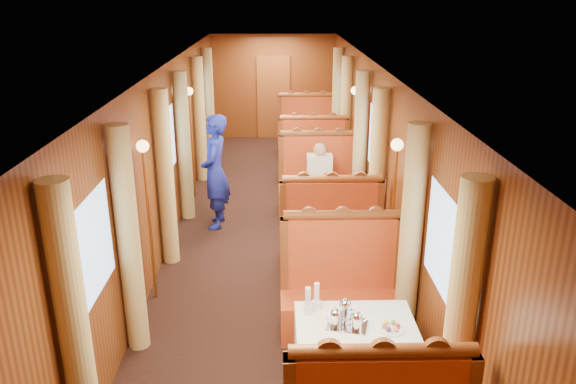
{
  "coord_description": "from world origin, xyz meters",
  "views": [
    {
      "loc": [
        0.07,
        -7.72,
        3.5
      ],
      "look_at": [
        0.21,
        -0.97,
        1.05
      ],
      "focal_mm": 35.0,
      "sensor_mm": 36.0,
      "label": 1
    }
  ],
  "objects_px": {
    "tea_tray": "(347,325)",
    "rose_vase_mid": "(327,177)",
    "table_mid": "(323,212)",
    "teapot_right": "(356,323)",
    "banquette_mid_fwd": "(329,238)",
    "teapot_left": "(335,320)",
    "table_near": "(354,358)",
    "steward": "(215,172)",
    "table_far": "(310,149)",
    "banquette_far_aft": "(307,135)",
    "banquette_near_aft": "(342,295)",
    "banquette_far_fwd": "(313,161)",
    "fruit_plate": "(391,327)",
    "banquette_mid_aft": "(318,186)",
    "passenger": "(320,172)",
    "rose_vase_far": "(310,122)",
    "teapot_back": "(345,311)"
  },
  "relations": [
    {
      "from": "table_mid",
      "to": "banquette_mid_fwd",
      "type": "relative_size",
      "value": 0.78
    },
    {
      "from": "banquette_near_aft",
      "to": "rose_vase_far",
      "type": "relative_size",
      "value": 3.72
    },
    {
      "from": "banquette_mid_fwd",
      "to": "passenger",
      "type": "bearing_deg",
      "value": 90.0
    },
    {
      "from": "banquette_mid_aft",
      "to": "fruit_plate",
      "type": "distance_m",
      "value": 4.65
    },
    {
      "from": "banquette_far_aft",
      "to": "fruit_plate",
      "type": "bearing_deg",
      "value": -87.98
    },
    {
      "from": "banquette_mid_aft",
      "to": "passenger",
      "type": "height_order",
      "value": "banquette_mid_aft"
    },
    {
      "from": "fruit_plate",
      "to": "banquette_far_aft",
      "type": "bearing_deg",
      "value": 92.02
    },
    {
      "from": "table_near",
      "to": "steward",
      "type": "height_order",
      "value": "steward"
    },
    {
      "from": "table_mid",
      "to": "passenger",
      "type": "distance_m",
      "value": 0.87
    },
    {
      "from": "table_mid",
      "to": "banquette_mid_aft",
      "type": "relative_size",
      "value": 0.78
    },
    {
      "from": "table_far",
      "to": "tea_tray",
      "type": "distance_m",
      "value": 7.06
    },
    {
      "from": "teapot_left",
      "to": "banquette_far_aft",
      "type": "bearing_deg",
      "value": 104.1
    },
    {
      "from": "banquette_far_aft",
      "to": "teapot_left",
      "type": "bearing_deg",
      "value": -91.31
    },
    {
      "from": "teapot_left",
      "to": "teapot_back",
      "type": "relative_size",
      "value": 0.93
    },
    {
      "from": "banquette_far_fwd",
      "to": "passenger",
      "type": "bearing_deg",
      "value": -90.0
    },
    {
      "from": "table_far",
      "to": "table_mid",
      "type": "bearing_deg",
      "value": -90.0
    },
    {
      "from": "banquette_near_aft",
      "to": "teapot_right",
      "type": "bearing_deg",
      "value": -90.58
    },
    {
      "from": "teapot_left",
      "to": "table_mid",
      "type": "bearing_deg",
      "value": 102.44
    },
    {
      "from": "teapot_left",
      "to": "rose_vase_mid",
      "type": "distance_m",
      "value": 3.56
    },
    {
      "from": "table_far",
      "to": "teapot_back",
      "type": "relative_size",
      "value": 6.02
    },
    {
      "from": "table_mid",
      "to": "banquette_mid_fwd",
      "type": "distance_m",
      "value": 1.02
    },
    {
      "from": "tea_tray",
      "to": "teapot_left",
      "type": "distance_m",
      "value": 0.12
    },
    {
      "from": "banquette_near_aft",
      "to": "banquette_mid_aft",
      "type": "xyz_separation_m",
      "value": [
        0.0,
        3.5,
        0.0
      ]
    },
    {
      "from": "teapot_right",
      "to": "rose_vase_far",
      "type": "relative_size",
      "value": 0.46
    },
    {
      "from": "banquette_mid_fwd",
      "to": "teapot_left",
      "type": "distance_m",
      "value": 2.59
    },
    {
      "from": "table_mid",
      "to": "teapot_back",
      "type": "height_order",
      "value": "teapot_back"
    },
    {
      "from": "banquette_mid_fwd",
      "to": "teapot_left",
      "type": "height_order",
      "value": "banquette_mid_fwd"
    },
    {
      "from": "teapot_back",
      "to": "banquette_far_aft",
      "type": "bearing_deg",
      "value": 90.66
    },
    {
      "from": "banquette_mid_fwd",
      "to": "rose_vase_far",
      "type": "xyz_separation_m",
      "value": [
        0.01,
        4.54,
        0.5
      ]
    },
    {
      "from": "table_mid",
      "to": "teapot_left",
      "type": "bearing_deg",
      "value": -92.97
    },
    {
      "from": "table_far",
      "to": "teapot_right",
      "type": "height_order",
      "value": "teapot_right"
    },
    {
      "from": "banquette_mid_fwd",
      "to": "table_far",
      "type": "xyz_separation_m",
      "value": [
        0.0,
        4.51,
        -0.05
      ]
    },
    {
      "from": "banquette_mid_fwd",
      "to": "teapot_left",
      "type": "bearing_deg",
      "value": -94.15
    },
    {
      "from": "table_far",
      "to": "banquette_mid_fwd",
      "type": "bearing_deg",
      "value": -90.0
    },
    {
      "from": "banquette_far_fwd",
      "to": "teapot_right",
      "type": "relative_size",
      "value": 8.16
    },
    {
      "from": "tea_tray",
      "to": "teapot_right",
      "type": "xyz_separation_m",
      "value": [
        0.07,
        -0.07,
        0.06
      ]
    },
    {
      "from": "banquette_far_fwd",
      "to": "rose_vase_far",
      "type": "xyz_separation_m",
      "value": [
        0.01,
        1.04,
        0.5
      ]
    },
    {
      "from": "banquette_far_aft",
      "to": "rose_vase_far",
      "type": "relative_size",
      "value": 3.72
    },
    {
      "from": "teapot_left",
      "to": "banquette_mid_aft",
      "type": "bearing_deg",
      "value": 103.09
    },
    {
      "from": "teapot_left",
      "to": "rose_vase_far",
      "type": "xyz_separation_m",
      "value": [
        0.2,
        7.1,
        0.11
      ]
    },
    {
      "from": "banquette_near_aft",
      "to": "table_far",
      "type": "bearing_deg",
      "value": 90.0
    },
    {
      "from": "tea_tray",
      "to": "rose_vase_mid",
      "type": "xyz_separation_m",
      "value": [
        0.12,
        3.54,
        0.17
      ]
    },
    {
      "from": "banquette_mid_fwd",
      "to": "rose_vase_mid",
      "type": "distance_m",
      "value": 1.12
    },
    {
      "from": "banquette_far_aft",
      "to": "steward",
      "type": "height_order",
      "value": "steward"
    },
    {
      "from": "rose_vase_mid",
      "to": "steward",
      "type": "xyz_separation_m",
      "value": [
        -1.66,
        0.43,
        -0.05
      ]
    },
    {
      "from": "rose_vase_far",
      "to": "steward",
      "type": "distance_m",
      "value": 3.51
    },
    {
      "from": "table_far",
      "to": "fruit_plate",
      "type": "distance_m",
      "value": 7.13
    },
    {
      "from": "table_far",
      "to": "banquette_far_aft",
      "type": "relative_size",
      "value": 0.78
    },
    {
      "from": "teapot_right",
      "to": "banquette_near_aft",
      "type": "bearing_deg",
      "value": 84.75
    },
    {
      "from": "table_mid",
      "to": "teapot_right",
      "type": "bearing_deg",
      "value": -90.18
    }
  ]
}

